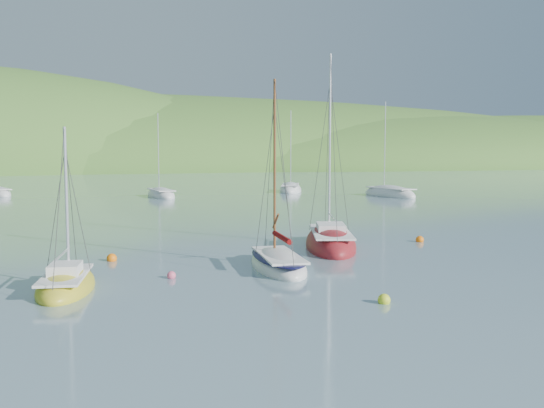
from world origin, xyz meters
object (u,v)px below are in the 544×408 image
object	(u,v)px
daysailer_white	(278,264)
sailboat_yellow	(66,286)
distant_sloop_b	(290,190)
distant_sloop_d	(390,195)
sloop_red	(330,244)
distant_sloop_a	(161,196)

from	to	relation	value
daysailer_white	sailboat_yellow	xyz separation A→B (m)	(-9.28, -1.62, -0.04)
distant_sloop_b	distant_sloop_d	distance (m)	13.79
sailboat_yellow	sloop_red	bearing A→B (deg)	33.30
sloop_red	distant_sloop_a	distance (m)	39.33
daysailer_white	distant_sloop_a	xyz separation A→B (m)	(0.12, 43.80, -0.04)
sloop_red	sailboat_yellow	bearing A→B (deg)	-137.53
distant_sloop_a	distant_sloop_d	xyz separation A→B (m)	(25.68, -6.89, 0.02)
sloop_red	daysailer_white	bearing A→B (deg)	-116.46
distant_sloop_a	sloop_red	bearing A→B (deg)	-90.59
sailboat_yellow	distant_sloop_b	world-z (taller)	distant_sloop_b
distant_sloop_a	sailboat_yellow	bearing A→B (deg)	-108.88
sloop_red	distant_sloop_d	world-z (taller)	distant_sloop_d
daysailer_white	distant_sloop_d	world-z (taller)	distant_sloop_d
distant_sloop_b	sailboat_yellow	bearing A→B (deg)	-97.27
sloop_red	distant_sloop_d	size ratio (longest dim) A/B	0.98
distant_sloop_a	distant_sloop_d	distance (m)	26.59
sailboat_yellow	distant_sloop_b	xyz separation A→B (m)	(26.57, 49.38, 0.02)
sloop_red	distant_sloop_b	distance (m)	44.86
distant_sloop_a	distant_sloop_b	bearing A→B (deg)	5.82
sloop_red	distant_sloop_d	bearing A→B (deg)	74.60
daysailer_white	distant_sloop_a	bearing A→B (deg)	94.86
sailboat_yellow	distant_sloop_b	distance (m)	56.08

